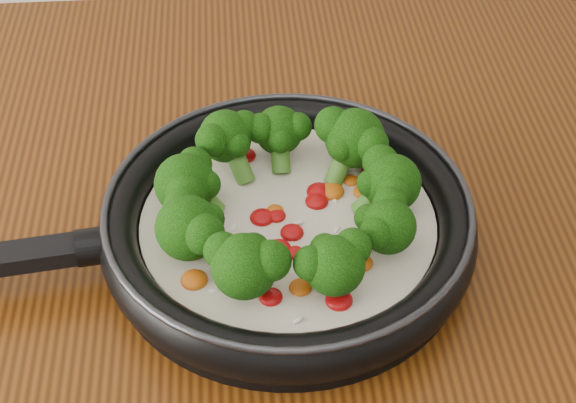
{
  "coord_description": "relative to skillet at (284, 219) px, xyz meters",
  "views": [
    {
      "loc": [
        -0.05,
        0.59,
        1.4
      ],
      "look_at": [
        -0.01,
        1.08,
        0.95
      ],
      "focal_mm": 53.94,
      "sensor_mm": 36.0,
      "label": 1
    }
  ],
  "objects": [
    {
      "name": "skillet",
      "position": [
        0.0,
        0.0,
        0.0
      ],
      "size": [
        0.48,
        0.33,
        0.09
      ],
      "color": "black",
      "rests_on": "counter"
    }
  ]
}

